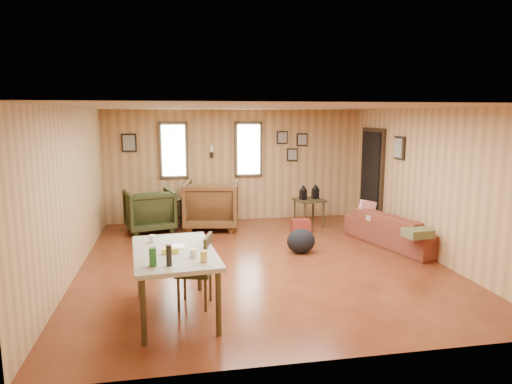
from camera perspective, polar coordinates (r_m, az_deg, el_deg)
room at (r=7.30m, az=1.48°, el=1.08°), size 5.54×6.04×2.44m
sofa at (r=8.45m, az=17.24°, el=-3.78°), size 1.11×2.11×0.79m
recliner_brown at (r=9.28m, az=-5.57°, el=-1.29°), size 1.20×1.14×1.08m
recliner_green at (r=9.29m, az=-13.18°, el=-2.00°), size 1.07×1.03×0.92m
end_table at (r=9.60m, az=-11.09°, el=-1.97°), size 0.70×0.68×0.70m
side_table at (r=9.49m, az=6.66°, el=-0.71°), size 0.65×0.65×0.88m
cooler at (r=9.06m, az=5.58°, el=-4.23°), size 0.37×0.28×0.26m
backpack at (r=7.70m, az=5.64°, el=-6.13°), size 0.59×0.53×0.41m
sofa_pillows at (r=8.05m, az=16.67°, el=-3.62°), size 0.58×1.74×0.36m
dining_table at (r=5.32m, az=-10.19°, el=-7.94°), size 1.04×1.58×0.99m
dining_chair at (r=5.57m, az=-7.02°, el=-9.23°), size 0.49×0.49×0.88m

